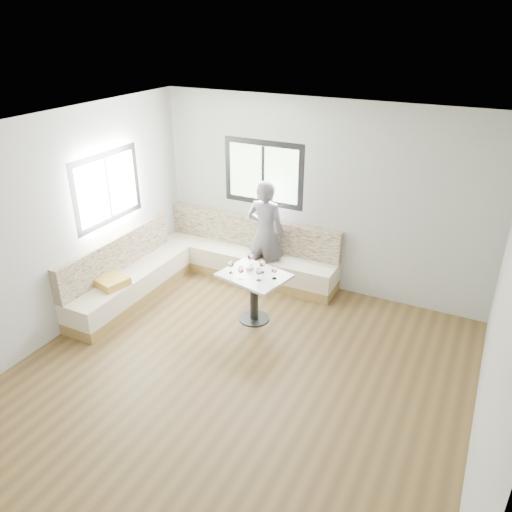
# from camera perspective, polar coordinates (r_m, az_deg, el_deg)

# --- Properties ---
(room) EXTENTS (5.01, 5.01, 2.81)m
(room) POSITION_cam_1_polar(r_m,az_deg,el_deg) (5.27, -2.58, -0.88)
(room) COLOR brown
(room) RESTS_ON ground
(banquette) EXTENTS (2.90, 2.80, 0.95)m
(banquette) POSITION_cam_1_polar(r_m,az_deg,el_deg) (7.64, -6.71, -1.16)
(banquette) COLOR olive
(banquette) RESTS_ON ground
(table) EXTENTS (0.97, 0.83, 0.70)m
(table) POSITION_cam_1_polar(r_m,az_deg,el_deg) (6.66, -0.22, -3.44)
(table) COLOR black
(table) RESTS_ON ground
(person) EXTENTS (0.63, 0.43, 1.68)m
(person) POSITION_cam_1_polar(r_m,az_deg,el_deg) (7.43, 1.15, 2.55)
(person) COLOR #59545E
(person) RESTS_ON ground
(olive_ramekin) EXTENTS (0.11, 0.11, 0.04)m
(olive_ramekin) POSITION_cam_1_polar(r_m,az_deg,el_deg) (6.69, -0.71, -1.36)
(olive_ramekin) COLOR white
(olive_ramekin) RESTS_ON table
(wine_glass_a) EXTENTS (0.08, 0.08, 0.19)m
(wine_glass_a) POSITION_cam_1_polar(r_m,az_deg,el_deg) (6.56, -2.87, -0.91)
(wine_glass_a) COLOR white
(wine_glass_a) RESTS_ON table
(wine_glass_b) EXTENTS (0.08, 0.08, 0.19)m
(wine_glass_b) POSITION_cam_1_polar(r_m,az_deg,el_deg) (6.41, -1.74, -1.59)
(wine_glass_b) COLOR white
(wine_glass_b) RESTS_ON table
(wine_glass_c) EXTENTS (0.08, 0.08, 0.19)m
(wine_glass_c) POSITION_cam_1_polar(r_m,az_deg,el_deg) (6.36, 0.33, -1.78)
(wine_glass_c) COLOR white
(wine_glass_c) RESTS_ON table
(wine_glass_d) EXTENTS (0.08, 0.08, 0.19)m
(wine_glass_d) POSITION_cam_1_polar(r_m,az_deg,el_deg) (6.56, 0.71, -0.87)
(wine_glass_d) COLOR white
(wine_glass_d) RESTS_ON table
(wine_glass_e) EXTENTS (0.08, 0.08, 0.19)m
(wine_glass_e) POSITION_cam_1_polar(r_m,az_deg,el_deg) (6.41, 2.12, -1.57)
(wine_glass_e) COLOR white
(wine_glass_e) RESTS_ON table
(wine_glass_f) EXTENTS (0.08, 0.08, 0.19)m
(wine_glass_f) POSITION_cam_1_polar(r_m,az_deg,el_deg) (6.75, -0.65, -0.07)
(wine_glass_f) COLOR white
(wine_glass_f) RESTS_ON table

